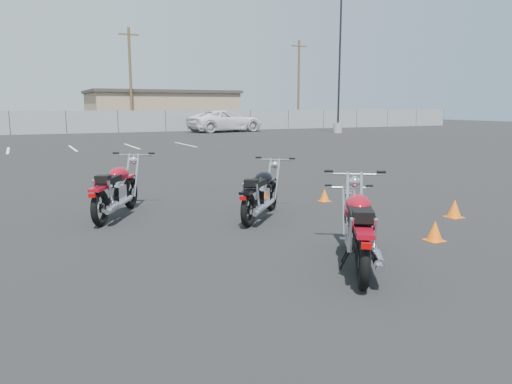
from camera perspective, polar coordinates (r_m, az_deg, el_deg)
name	(u,v)px	position (r m, az deg, el deg)	size (l,w,h in m)	color
ground	(261,237)	(8.27, 0.54, -5.18)	(120.00, 120.00, 0.00)	black
motorcycle_front_red	(116,190)	(10.06, -15.67, 0.23)	(1.61, 2.25, 1.16)	black
motorcycle_second_black	(261,193)	(9.56, 0.56, -0.12)	(1.81, 1.90, 1.08)	black
motorcycle_third_red	(356,231)	(7.08, 11.35, -4.39)	(1.28, 1.82, 0.94)	black
motorcycle_rear_red	(360,229)	(6.75, 11.76, -4.15)	(1.70, 2.23, 1.17)	black
training_cone_near	(325,195)	(11.45, 7.84, -0.35)	(0.24, 0.24, 0.28)	#FF640D
training_cone_far	(435,231)	(8.52, 19.76, -4.20)	(0.27, 0.27, 0.33)	#FF640D
training_cone_extra	(454,209)	(10.43, 21.74, -1.77)	(0.30, 0.30, 0.35)	#FF640D
light_pole_east	(339,93)	(41.23, 9.44, 11.14)	(0.80, 0.70, 11.83)	gray
chainlink_fence	(66,122)	(42.35, -20.88, 7.47)	(80.06, 0.06, 1.80)	gray
tan_building_east	(161,109)	(52.94, -10.82, 9.31)	(14.40, 9.40, 3.70)	#9B8364
utility_pole_c	(130,77)	(47.22, -14.15, 12.58)	(1.80, 0.24, 9.00)	#4D3924
utility_pole_d	(299,82)	(54.68, 4.89, 12.41)	(1.80, 0.24, 9.00)	#4D3924
parking_line_stripes	(41,149)	(27.29, -23.34, 4.50)	(15.12, 4.00, 0.01)	silver
white_van	(226,115)	(42.64, -3.49, 8.79)	(7.46, 2.98, 2.83)	white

